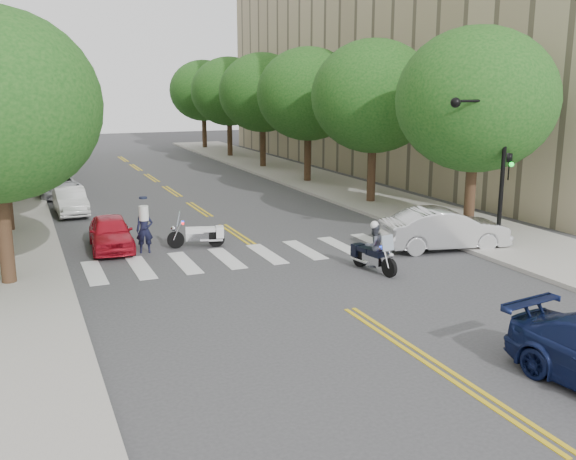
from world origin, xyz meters
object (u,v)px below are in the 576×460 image
motorcycle_police (373,249)px  officer_standing (145,230)px  convertible (445,229)px  motorcycle_parked (201,235)px

motorcycle_police → officer_standing: 8.56m
motorcycle_police → officer_standing: bearing=-49.5°
officer_standing → convertible: (10.60, -4.00, -0.06)m
motorcycle_parked → convertible: convertible is taller
convertible → officer_standing: bearing=81.1°
motorcycle_parked → officer_standing: officer_standing is taller
officer_standing → motorcycle_police: bearing=-30.3°
motorcycle_parked → officer_standing: bearing=102.6°
motorcycle_parked → motorcycle_police: bearing=-127.1°
motorcycle_police → motorcycle_parked: bearing=-60.5°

